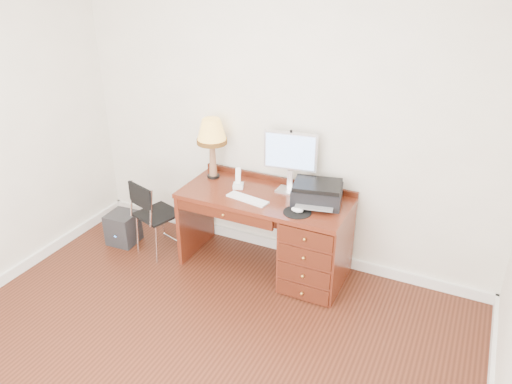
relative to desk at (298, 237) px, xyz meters
The scene contains 12 objects.
ground 1.50m from the desk, 102.93° to the right, with size 4.00×4.00×0.00m, color #36160C.
room_shell 0.91m from the desk, 112.63° to the right, with size 4.00×4.00×4.00m.
desk is the anchor object (origin of this frame).
monitor 0.72m from the desk, 131.59° to the left, with size 0.47×0.18×0.54m.
keyboard 0.56m from the desk, 161.30° to the right, with size 0.38×0.11×0.01m, color white.
mouse_pad 0.39m from the desk, 75.05° to the right, with size 0.23×0.23×0.05m.
printer 0.45m from the desk, 26.96° to the left, with size 0.47×0.40×0.18m.
leg_lamp 1.20m from the desk, behind, with size 0.28×0.28×0.57m.
phone 0.72m from the desk, behind, with size 0.12×0.12×0.19m.
pen_cup 0.44m from the desk, 109.47° to the left, with size 0.09×0.09×0.11m, color black.
chair 1.39m from the desk, behind, with size 0.45×0.45×0.76m.
equipment_box 1.82m from the desk, behind, with size 0.27×0.27×0.32m, color black.
Camera 1 is at (1.61, -2.14, 2.71)m, focal length 35.00 mm.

